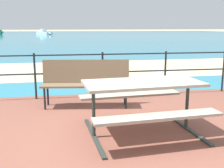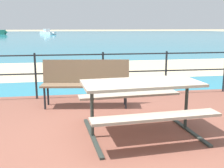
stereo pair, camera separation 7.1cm
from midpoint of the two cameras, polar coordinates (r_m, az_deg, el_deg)
ground_plane at (r=4.10m, az=2.71°, el=-11.51°), size 240.00×240.00×0.00m
patio_paving at (r=4.09m, az=2.71°, el=-11.13°), size 6.40×5.20×0.06m
sea_water at (r=43.72m, az=-7.79°, el=9.74°), size 90.00×90.00×0.01m
beach_strip at (r=10.61m, az=-4.50°, el=3.12°), size 54.10×5.85×0.01m
picnic_table at (r=4.03m, az=6.62°, el=-2.13°), size 1.82×1.56×0.78m
park_bench at (r=5.44m, az=-5.06°, el=1.08°), size 1.75×0.64×0.92m
railing_fence at (r=6.16m, az=-1.55°, el=3.29°), size 5.94×0.04×1.01m
boat_mid at (r=55.63m, az=-13.17°, el=10.35°), size 3.42×5.28×1.06m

